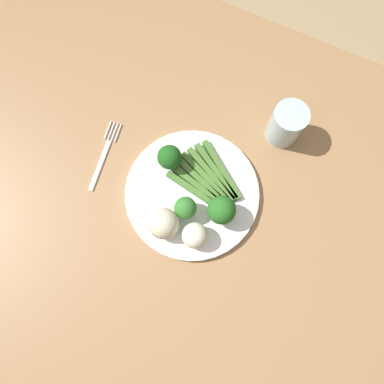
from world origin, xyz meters
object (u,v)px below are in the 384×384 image
broccoli_back_right (170,157)px  asparagus_bundle (207,179)px  plate (192,193)px  dining_table (204,213)px  broccoli_front (185,208)px  water_glass (286,124)px  cauliflower_near_center (164,223)px  cauliflower_left (195,235)px  fork (104,155)px  broccoli_right (222,210)px

broccoli_back_right → asparagus_bundle: bearing=-0.1°
asparagus_bundle → plate: bearing=88.5°
dining_table → asparagus_bundle: size_ratio=8.34×
broccoli_front → water_glass: 0.28m
water_glass → cauliflower_near_center: bearing=-114.6°
asparagus_bundle → cauliflower_near_center: (-0.04, -0.13, 0.03)m
broccoli_back_right → water_glass: bearing=42.8°
cauliflower_left → fork: bearing=163.2°
water_glass → broccoli_right: bearing=-101.4°
broccoli_front → fork: broccoli_front is taller
plate → water_glass: 0.25m
dining_table → broccoli_front: (-0.03, -0.03, 0.14)m
fork → broccoli_front: bearing=-109.0°
broccoli_front → plate: bearing=97.6°
dining_table → broccoli_front: broccoli_front is taller
cauliflower_left → plate: bearing=119.3°
cauliflower_left → fork: cauliflower_left is taller
broccoli_front → broccoli_back_right: broccoli_back_right is taller
fork → water_glass: 0.40m
broccoli_back_right → cauliflower_near_center: bearing=-68.4°
broccoli_front → broccoli_right: bearing=20.8°
dining_table → broccoli_back_right: size_ratio=21.88×
broccoli_back_right → broccoli_front: bearing=-46.7°
broccoli_right → cauliflower_near_center: 0.12m
broccoli_right → cauliflower_near_center: bearing=-141.9°
broccoli_back_right → cauliflower_left: 0.17m
dining_table → plate: size_ratio=4.80×
cauliflower_left → water_glass: water_glass is taller
dining_table → broccoli_right: size_ratio=19.44×
broccoli_back_right → water_glass: water_glass is taller
broccoli_right → dining_table: bearing=167.4°
plate → cauliflower_near_center: size_ratio=4.51×
plate → broccoli_front: size_ratio=5.14×
broccoli_front → broccoli_back_right: (-0.08, 0.08, 0.00)m
cauliflower_near_center → fork: cauliflower_near_center is taller
broccoli_front → dining_table: bearing=48.7°
broccoli_back_right → cauliflower_near_center: (0.05, -0.13, -0.00)m
broccoli_right → water_glass: size_ratio=0.74×
plate → broccoli_right: (0.07, -0.02, 0.05)m
asparagus_bundle → broccoli_right: 0.08m
plate → water_glass: bearing=61.0°
broccoli_front → cauliflower_near_center: bearing=-118.4°
asparagus_bundle → fork: bearing=32.5°
broccoli_back_right → cauliflower_near_center: 0.14m
asparagus_bundle → water_glass: water_glass is taller
broccoli_right → cauliflower_left: bearing=-111.7°
broccoli_right → broccoli_back_right: 0.15m
broccoli_right → broccoli_front: bearing=-159.2°
dining_table → broccoli_back_right: broccoli_back_right is taller
cauliflower_near_center → fork: 0.22m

